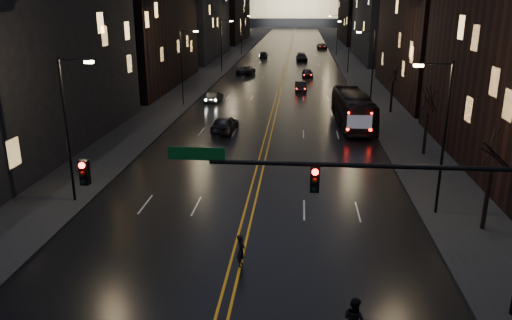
% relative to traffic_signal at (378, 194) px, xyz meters
% --- Properties ---
extents(ground, '(900.00, 900.00, 0.00)m').
position_rel_traffic_signal_xyz_m(ground, '(-5.91, 0.00, -5.10)').
color(ground, black).
rests_on(ground, ground).
extents(road, '(20.00, 320.00, 0.02)m').
position_rel_traffic_signal_xyz_m(road, '(-5.91, 130.00, -5.09)').
color(road, black).
rests_on(road, ground).
extents(sidewalk_left, '(8.00, 320.00, 0.16)m').
position_rel_traffic_signal_xyz_m(sidewalk_left, '(-19.91, 130.00, -5.02)').
color(sidewalk_left, black).
rests_on(sidewalk_left, ground).
extents(sidewalk_right, '(8.00, 320.00, 0.16)m').
position_rel_traffic_signal_xyz_m(sidewalk_right, '(8.09, 130.00, -5.02)').
color(sidewalk_right, black).
rests_on(sidewalk_right, ground).
extents(center_line, '(0.62, 320.00, 0.01)m').
position_rel_traffic_signal_xyz_m(center_line, '(-5.91, 130.00, -5.08)').
color(center_line, orange).
rests_on(center_line, road).
extents(building_left_near, '(12.00, 28.00, 22.00)m').
position_rel_traffic_signal_xyz_m(building_left_near, '(-26.91, 22.00, 5.90)').
color(building_left_near, black).
rests_on(building_left_near, ground).
extents(building_left_far, '(12.00, 34.00, 20.00)m').
position_rel_traffic_signal_xyz_m(building_left_far, '(-26.91, 92.00, 4.90)').
color(building_left_far, black).
rests_on(building_left_far, ground).
extents(building_left_dist, '(12.00, 40.00, 24.00)m').
position_rel_traffic_signal_xyz_m(building_left_dist, '(-26.91, 140.00, 6.90)').
color(building_left_dist, black).
rests_on(building_left_dist, ground).
extents(building_right_dist, '(12.00, 40.00, 22.00)m').
position_rel_traffic_signal_xyz_m(building_right_dist, '(15.09, 140.00, 5.90)').
color(building_right_dist, black).
rests_on(building_right_dist, ground).
extents(traffic_signal, '(17.29, 0.45, 7.00)m').
position_rel_traffic_signal_xyz_m(traffic_signal, '(0.00, 0.00, 0.00)').
color(traffic_signal, black).
rests_on(traffic_signal, ground).
extents(streetlamp_right_near, '(2.13, 0.25, 9.00)m').
position_rel_traffic_signal_xyz_m(streetlamp_right_near, '(4.91, 10.00, -0.02)').
color(streetlamp_right_near, black).
rests_on(streetlamp_right_near, ground).
extents(streetlamp_left_near, '(2.13, 0.25, 9.00)m').
position_rel_traffic_signal_xyz_m(streetlamp_left_near, '(-16.72, 10.00, -0.02)').
color(streetlamp_left_near, black).
rests_on(streetlamp_left_near, ground).
extents(streetlamp_right_mid, '(2.13, 0.25, 9.00)m').
position_rel_traffic_signal_xyz_m(streetlamp_right_mid, '(4.91, 40.00, -0.02)').
color(streetlamp_right_mid, black).
rests_on(streetlamp_right_mid, ground).
extents(streetlamp_left_mid, '(2.13, 0.25, 9.00)m').
position_rel_traffic_signal_xyz_m(streetlamp_left_mid, '(-16.72, 40.00, -0.02)').
color(streetlamp_left_mid, black).
rests_on(streetlamp_left_mid, ground).
extents(streetlamp_right_far, '(2.13, 0.25, 9.00)m').
position_rel_traffic_signal_xyz_m(streetlamp_right_far, '(4.91, 70.00, -0.02)').
color(streetlamp_right_far, black).
rests_on(streetlamp_right_far, ground).
extents(streetlamp_left_far, '(2.13, 0.25, 9.00)m').
position_rel_traffic_signal_xyz_m(streetlamp_left_far, '(-16.72, 70.00, -0.02)').
color(streetlamp_left_far, black).
rests_on(streetlamp_left_far, ground).
extents(streetlamp_right_dist, '(2.13, 0.25, 9.00)m').
position_rel_traffic_signal_xyz_m(streetlamp_right_dist, '(4.91, 100.00, -0.02)').
color(streetlamp_right_dist, black).
rests_on(streetlamp_right_dist, ground).
extents(streetlamp_left_dist, '(2.13, 0.25, 9.00)m').
position_rel_traffic_signal_xyz_m(streetlamp_left_dist, '(-16.72, 100.00, -0.02)').
color(streetlamp_left_dist, black).
rests_on(streetlamp_left_dist, ground).
extents(tree_right_near, '(2.40, 2.40, 6.65)m').
position_rel_traffic_signal_xyz_m(tree_right_near, '(7.09, 8.00, -0.58)').
color(tree_right_near, black).
rests_on(tree_right_near, ground).
extents(tree_right_mid, '(2.40, 2.40, 6.65)m').
position_rel_traffic_signal_xyz_m(tree_right_mid, '(7.09, 22.00, -0.58)').
color(tree_right_mid, black).
rests_on(tree_right_mid, ground).
extents(tree_right_far, '(2.40, 2.40, 6.65)m').
position_rel_traffic_signal_xyz_m(tree_right_far, '(7.09, 38.00, -0.58)').
color(tree_right_far, black).
rests_on(tree_right_far, ground).
extents(bus, '(3.57, 12.22, 3.36)m').
position_rel_traffic_signal_xyz_m(bus, '(2.29, 31.86, -3.42)').
color(bus, black).
rests_on(bus, ground).
extents(oncoming_car_a, '(2.35, 4.98, 1.65)m').
position_rel_traffic_signal_xyz_m(oncoming_car_a, '(-10.14, 28.27, -4.28)').
color(oncoming_car_a, black).
rests_on(oncoming_car_a, ground).
extents(oncoming_car_b, '(1.81, 4.20, 1.35)m').
position_rel_traffic_signal_xyz_m(oncoming_car_b, '(-13.66, 42.54, -4.43)').
color(oncoming_car_b, black).
rests_on(oncoming_car_b, ground).
extents(oncoming_car_c, '(3.07, 5.64, 1.50)m').
position_rel_traffic_signal_xyz_m(oncoming_car_c, '(-12.30, 67.40, -4.35)').
color(oncoming_car_c, black).
rests_on(oncoming_car_c, ground).
extents(oncoming_car_d, '(2.12, 4.79, 1.37)m').
position_rel_traffic_signal_xyz_m(oncoming_car_d, '(-11.34, 93.81, -4.42)').
color(oncoming_car_d, black).
rests_on(oncoming_car_d, ground).
extents(receding_car_a, '(1.69, 4.20, 1.36)m').
position_rel_traffic_signal_xyz_m(receding_car_a, '(-2.95, 51.30, -4.42)').
color(receding_car_a, black).
rests_on(receding_car_a, ground).
extents(receding_car_b, '(1.88, 4.44, 1.50)m').
position_rel_traffic_signal_xyz_m(receding_car_b, '(-1.88, 64.36, -4.35)').
color(receding_car_b, black).
rests_on(receding_car_b, ground).
extents(receding_car_c, '(2.57, 5.60, 1.59)m').
position_rel_traffic_signal_xyz_m(receding_car_c, '(-2.86, 88.06, -4.31)').
color(receding_car_c, black).
rests_on(receding_car_c, ground).
extents(receding_car_d, '(2.73, 5.33, 1.44)m').
position_rel_traffic_signal_xyz_m(receding_car_d, '(2.41, 116.14, -4.38)').
color(receding_car_d, black).
rests_on(receding_car_d, ground).
extents(pedestrian_a, '(0.44, 0.62, 1.62)m').
position_rel_traffic_signal_xyz_m(pedestrian_a, '(-5.62, 3.08, -4.29)').
color(pedestrian_a, black).
rests_on(pedestrian_a, ground).
extents(pedestrian_b, '(0.96, 0.98, 1.83)m').
position_rel_traffic_signal_xyz_m(pedestrian_b, '(-0.86, -2.00, -4.19)').
color(pedestrian_b, black).
rests_on(pedestrian_b, ground).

